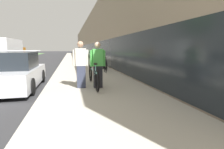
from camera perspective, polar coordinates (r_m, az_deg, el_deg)
name	(u,v)px	position (r m, az deg, el deg)	size (l,w,h in m)	color
sidewalk_slab	(77,59)	(25.59, -11.22, 4.84)	(3.99, 70.00, 0.12)	#BCB5A5
storefront_facade	(112,40)	(34.51, 0.03, 11.35)	(10.01, 70.00, 6.71)	gray
tandem_bicycle	(93,76)	(6.99, -6.10, -0.41)	(0.52, 2.80, 0.97)	black
person_rider	(98,65)	(6.60, -4.67, 3.12)	(0.59, 0.23, 1.73)	black
person_bystander	(81,65)	(6.69, -10.14, 3.20)	(0.60, 0.23, 1.75)	#33384C
bike_rack_hoop	(105,64)	(10.84, -2.26, 3.34)	(0.05, 0.60, 0.84)	black
cruiser_bike_nearest	(104,64)	(12.19, -2.50, 3.29)	(0.52, 1.81, 0.91)	black
cruiser_bike_middle	(101,62)	(14.22, -3.57, 3.98)	(0.52, 1.82, 0.88)	black
parked_sedan_curbside	(14,73)	(7.95, -29.45, 0.56)	(1.95, 4.06, 1.53)	silver
moving_truck	(6,51)	(22.09, -31.43, 6.51)	(2.54, 7.37, 2.59)	orange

